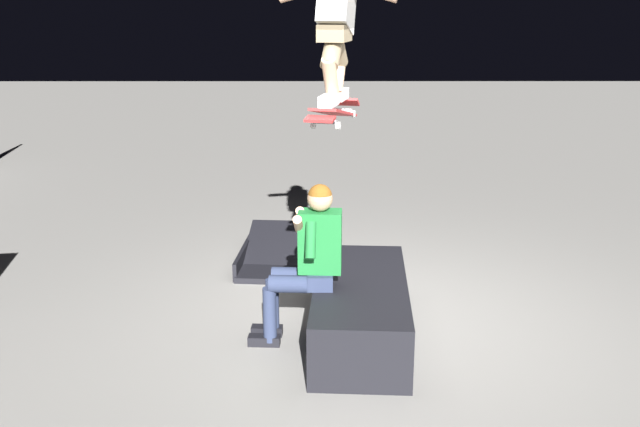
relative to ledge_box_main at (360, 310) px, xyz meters
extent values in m
plane|color=gray|center=(0.25, -0.17, -0.25)|extent=(40.00, 40.00, 0.00)
cube|color=black|center=(0.00, 0.00, 0.00)|extent=(1.87, 0.86, 0.50)
cube|color=#2D3856|center=(-0.07, 0.33, 0.31)|extent=(0.32, 0.20, 0.12)
cube|color=#1E7233|center=(-0.07, 0.33, 0.62)|extent=(0.22, 0.35, 0.50)
sphere|color=tan|center=(-0.07, 0.33, 0.97)|extent=(0.20, 0.20, 0.20)
sphere|color=brown|center=(-0.07, 0.33, 0.99)|extent=(0.19, 0.19, 0.19)
cylinder|color=#1E7233|center=(-0.27, 0.40, 0.69)|extent=(0.20, 0.09, 0.29)
cylinder|color=tan|center=(-0.18, 0.50, 0.79)|extent=(0.24, 0.08, 0.19)
cylinder|color=#1E7233|center=(0.13, 0.38, 0.69)|extent=(0.20, 0.09, 0.29)
cylinder|color=tan|center=(0.06, 0.48, 0.79)|extent=(0.24, 0.08, 0.19)
cylinder|color=#2D3856|center=(-0.15, 0.54, 0.29)|extent=(0.16, 0.41, 0.14)
cylinder|color=#2D3856|center=(-0.14, 0.74, 0.02)|extent=(0.11, 0.11, 0.46)
cube|color=black|center=(-0.13, 0.79, -0.21)|extent=(0.11, 0.27, 0.08)
cylinder|color=#2D3856|center=(0.03, 0.53, 0.29)|extent=(0.16, 0.41, 0.14)
cylinder|color=#2D3856|center=(0.04, 0.73, 0.02)|extent=(0.11, 0.11, 0.46)
cube|color=black|center=(0.05, 0.78, -0.21)|extent=(0.11, 0.27, 0.08)
cube|color=#B72D2D|center=(-0.16, 0.23, 1.65)|extent=(0.81, 0.38, 0.17)
cube|color=#B72D2D|center=(0.28, 0.12, 1.67)|extent=(0.16, 0.22, 0.08)
cube|color=#B72D2D|center=(-0.60, 0.33, 1.67)|extent=(0.16, 0.22, 0.04)
cube|color=#99999E|center=(0.11, 0.16, 1.63)|extent=(0.10, 0.17, 0.04)
cylinder|color=white|center=(0.13, 0.25, 1.60)|extent=(0.06, 0.04, 0.05)
cylinder|color=white|center=(0.09, 0.07, 1.60)|extent=(0.06, 0.04, 0.05)
cube|color=#99999E|center=(-0.43, 0.29, 1.63)|extent=(0.10, 0.17, 0.04)
cylinder|color=white|center=(-0.41, 0.38, 1.60)|extent=(0.06, 0.04, 0.05)
cylinder|color=white|center=(-0.45, 0.21, 1.60)|extent=(0.06, 0.04, 0.05)
cube|color=white|center=(0.02, 0.19, 1.76)|extent=(0.28, 0.16, 0.08)
cube|color=white|center=(-0.33, 0.27, 1.76)|extent=(0.28, 0.16, 0.08)
cylinder|color=tan|center=(-0.04, 0.20, 1.92)|extent=(0.25, 0.15, 0.31)
cylinder|color=#75664C|center=(-0.11, 0.22, 2.12)|extent=(0.35, 0.20, 0.33)
cylinder|color=tan|center=(-0.28, 0.26, 1.92)|extent=(0.25, 0.15, 0.31)
cylinder|color=#75664C|center=(-0.21, 0.24, 2.12)|extent=(0.35, 0.20, 0.33)
cube|color=#75664C|center=(-0.16, 0.23, 2.22)|extent=(0.34, 0.26, 0.12)
cube|color=black|center=(1.78, 0.74, -0.22)|extent=(1.30, 0.89, 0.06)
cube|color=black|center=(1.78, 0.74, -0.14)|extent=(1.25, 0.89, 0.40)
cube|color=black|center=(1.78, 1.14, -0.15)|extent=(1.11, 0.12, 0.19)
cube|color=black|center=(1.78, 0.34, -0.15)|extent=(1.11, 0.12, 0.19)
camera|label=1|loc=(-5.49, 0.35, 2.44)|focal=40.64mm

